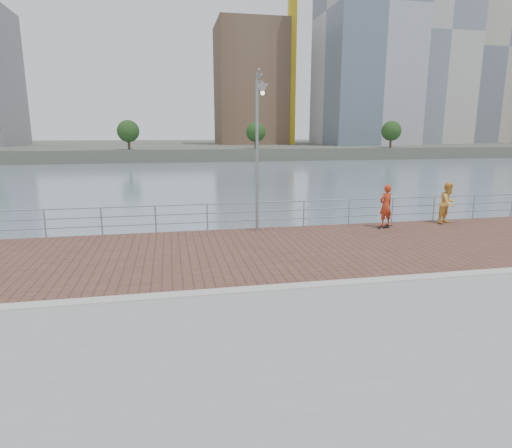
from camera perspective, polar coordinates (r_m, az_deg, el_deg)
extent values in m
plane|color=slate|center=(12.02, 1.97, -17.64)|extent=(400.00, 400.00, 0.00)
cube|color=brown|center=(14.50, -1.25, -3.66)|extent=(40.00, 6.80, 0.02)
cube|color=#B7B5AD|center=(11.15, 2.05, -8.55)|extent=(40.00, 0.40, 0.06)
cube|color=#4C5142|center=(132.74, -10.46, 10.03)|extent=(320.00, 95.00, 2.50)
cylinder|color=#8C9EA8|center=(18.11, -26.32, 0.03)|extent=(0.06, 0.06, 1.10)
cylinder|color=#8C9EA8|center=(17.68, -19.90, 0.31)|extent=(0.06, 0.06, 1.10)
cylinder|color=#8C9EA8|center=(17.48, -13.24, 0.59)|extent=(0.06, 0.06, 1.10)
cylinder|color=#8C9EA8|center=(17.53, -6.52, 0.87)|extent=(0.06, 0.06, 1.10)
cylinder|color=#8C9EA8|center=(17.81, 0.07, 1.13)|extent=(0.06, 0.06, 1.10)
cylinder|color=#8C9EA8|center=(18.32, 6.38, 1.37)|extent=(0.06, 0.06, 1.10)
cylinder|color=#8C9EA8|center=(19.04, 12.27, 1.58)|extent=(0.06, 0.06, 1.10)
cylinder|color=#8C9EA8|center=(19.95, 17.69, 1.75)|extent=(0.06, 0.06, 1.10)
cylinder|color=#8C9EA8|center=(21.01, 22.60, 1.90)|extent=(0.06, 0.06, 1.10)
cylinder|color=#8C9EA8|center=(22.22, 27.01, 2.02)|extent=(0.06, 0.06, 1.10)
cylinder|color=#8C9EA8|center=(23.54, 30.94, 2.11)|extent=(0.06, 0.06, 1.10)
cylinder|color=#8C9EA8|center=(17.54, -3.22, 2.77)|extent=(39.00, 0.05, 0.05)
cylinder|color=#8C9EA8|center=(17.61, -3.21, 1.57)|extent=(39.00, 0.05, 0.05)
cylinder|color=#8C9EA8|center=(17.68, -3.19, 0.41)|extent=(39.00, 0.05, 0.05)
cylinder|color=gray|center=(17.00, 0.14, 8.80)|extent=(0.12, 0.12, 5.93)
cylinder|color=gray|center=(16.60, 0.51, 18.96)|extent=(0.07, 0.99, 0.07)
cone|color=#B2B2AD|center=(16.10, 0.89, 18.46)|extent=(0.43, 0.43, 0.35)
cube|color=black|center=(18.72, 16.75, -0.29)|extent=(0.74, 0.38, 0.03)
cylinder|color=beige|center=(18.52, 16.37, -0.52)|extent=(0.06, 0.05, 0.06)
cylinder|color=beige|center=(18.84, 17.38, -0.38)|extent=(0.06, 0.05, 0.06)
cylinder|color=beige|center=(18.61, 16.09, -0.45)|extent=(0.06, 0.05, 0.06)
cylinder|color=beige|center=(18.93, 17.11, -0.30)|extent=(0.06, 0.05, 0.06)
imported|color=#B93418|center=(18.55, 16.92, 2.38)|extent=(0.72, 0.58, 1.74)
imported|color=#EDB045|center=(20.46, 24.22, 2.56)|extent=(1.08, 0.98, 1.80)
cube|color=gold|center=(120.58, 4.80, 22.51)|extent=(2.00, 2.00, 50.00)
cube|color=brown|center=(122.82, -0.82, 18.03)|extent=(18.00, 18.00, 31.60)
cube|color=#9E9EA3|center=(122.82, 14.73, 25.63)|extent=(22.00, 22.00, 65.25)
cube|color=#B2ADA3|center=(142.07, 22.19, 22.08)|extent=(20.00, 20.00, 59.50)
cube|color=#ADA38E|center=(160.39, 27.96, 19.52)|extent=(24.00, 22.00, 54.95)
cylinder|color=#473323|center=(87.48, -16.61, 10.56)|extent=(0.50, 0.50, 3.28)
sphere|color=#193814|center=(87.46, -16.68, 11.79)|extent=(4.21, 4.21, 4.21)
cylinder|color=#473323|center=(88.88, -0.04, 11.03)|extent=(0.50, 0.50, 3.12)
sphere|color=#193814|center=(88.86, -0.04, 12.18)|extent=(4.01, 4.01, 4.01)
cylinder|color=#473323|center=(99.22, 17.52, 10.66)|extent=(0.50, 0.50, 3.30)
sphere|color=#193814|center=(99.21, 17.59, 11.75)|extent=(4.25, 4.25, 4.25)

